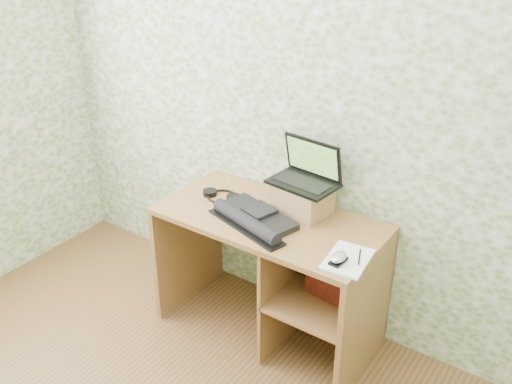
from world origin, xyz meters
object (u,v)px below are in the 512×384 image
Objects in this scene: riser at (302,199)px; notepad at (348,260)px; desk at (284,262)px; keyboard at (253,218)px; laptop at (307,173)px.

riser reaches higher than notepad.
desk is at bearing -105.25° from riser.
keyboard is (-0.12, -0.12, 0.29)m from desk.
laptop is 0.71× the size of keyboard.
keyboard is at bearing -134.53° from desk.
notepad is at bearing -20.20° from desk.
riser is 0.52× the size of keyboard.
desk is at bearing 153.05° from notepad.
desk is 4.53× the size of notepad.
riser is 0.50m from notepad.
notepad is (0.44, -0.16, 0.28)m from desk.
desk is 0.37m from riser.
keyboard reaches higher than notepad.
riser is (0.03, 0.12, 0.35)m from desk.
notepad reaches higher than desk.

